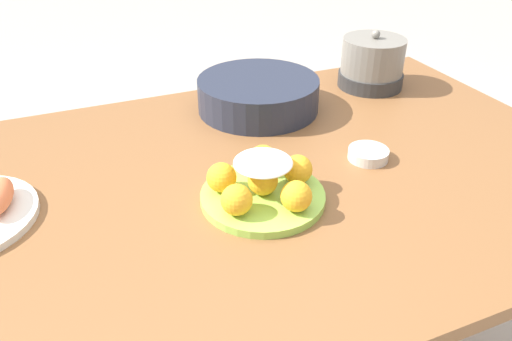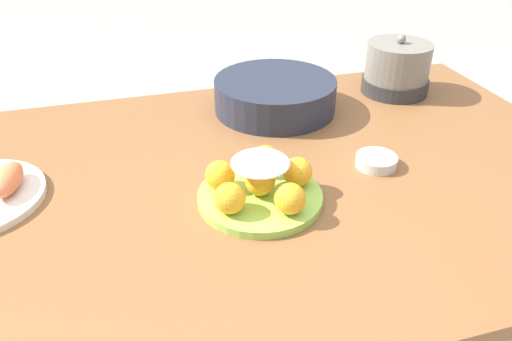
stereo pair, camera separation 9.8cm
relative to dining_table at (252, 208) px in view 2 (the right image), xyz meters
name	(u,v)px [view 2 (the right image)]	position (x,y,z in m)	size (l,w,h in m)	color
dining_table	(252,208)	(0.00, 0.00, 0.00)	(1.54, 0.96, 0.74)	brown
cake_plate	(260,185)	(-0.01, -0.09, 0.12)	(0.24, 0.24, 0.09)	#99CC4C
serving_bowl	(275,94)	(0.14, 0.30, 0.13)	(0.31, 0.31, 0.08)	#232838
sauce_bowl	(376,161)	(0.27, -0.04, 0.10)	(0.09, 0.09, 0.02)	beige
warming_pot	(397,69)	(0.50, 0.32, 0.15)	(0.18, 0.18, 0.16)	#2D2D2D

